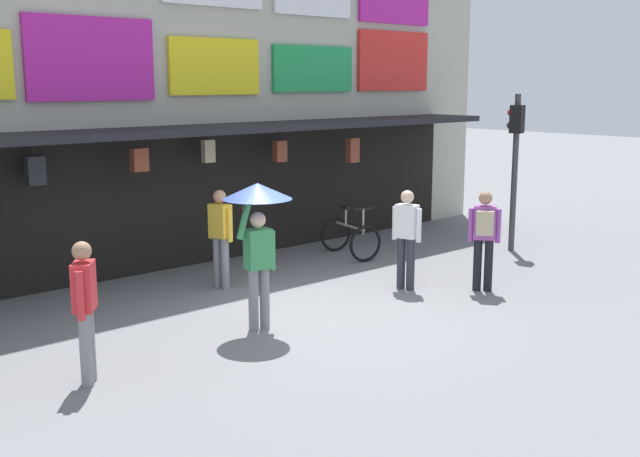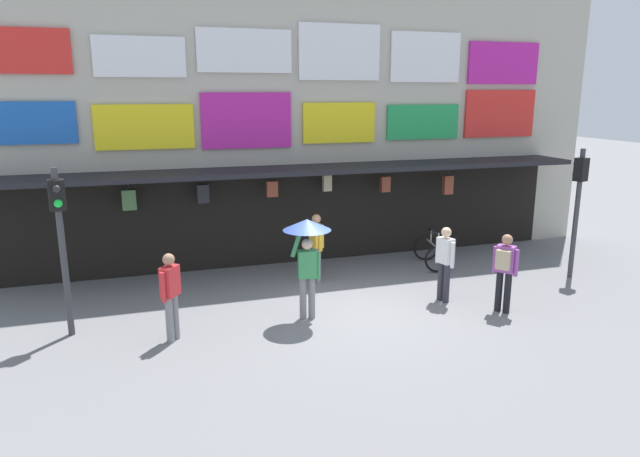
{
  "view_description": "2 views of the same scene",
  "coord_description": "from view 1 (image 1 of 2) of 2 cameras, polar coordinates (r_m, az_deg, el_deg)",
  "views": [
    {
      "loc": [
        -7.11,
        -8.24,
        3.44
      ],
      "look_at": [
        0.83,
        0.57,
        1.16
      ],
      "focal_mm": 43.01,
      "sensor_mm": 36.0,
      "label": 1
    },
    {
      "loc": [
        -3.83,
        -10.35,
        4.5
      ],
      "look_at": [
        -0.32,
        0.72,
        1.7
      ],
      "focal_mm": 31.76,
      "sensor_mm": 36.0,
      "label": 2
    }
  ],
  "objects": [
    {
      "name": "pedestrian_in_blue",
      "position": [
        12.83,
        6.46,
        -0.4
      ],
      "size": [
        0.31,
        0.51,
        1.68
      ],
      "color": "#2D2D38",
      "rests_on": "ground"
    },
    {
      "name": "pedestrian_in_purple",
      "position": [
        12.9,
        12.12,
        -0.35
      ],
      "size": [
        0.47,
        0.48,
        1.68
      ],
      "color": "black",
      "rests_on": "ground"
    },
    {
      "name": "shopfront",
      "position": [
        14.66,
        -13.28,
        12.64
      ],
      "size": [
        18.0,
        2.6,
        8.0
      ],
      "color": "#B2AD9E",
      "rests_on": "ground"
    },
    {
      "name": "pedestrian_with_umbrella",
      "position": [
        10.56,
        -4.66,
        1.04
      ],
      "size": [
        0.96,
        0.96,
        2.08
      ],
      "color": "gray",
      "rests_on": "ground"
    },
    {
      "name": "pedestrian_in_white",
      "position": [
        12.9,
        -7.42,
        -0.36
      ],
      "size": [
        0.28,
        0.52,
        1.68
      ],
      "color": "gray",
      "rests_on": "ground"
    },
    {
      "name": "traffic_light_far",
      "position": [
        16.07,
        14.33,
        5.9
      ],
      "size": [
        0.34,
        0.35,
        3.2
      ],
      "color": "#38383D",
      "rests_on": "ground"
    },
    {
      "name": "pedestrian_in_yellow",
      "position": [
        9.15,
        -17.09,
        -5.42
      ],
      "size": [
        0.39,
        0.44,
        1.68
      ],
      "color": "gray",
      "rests_on": "ground"
    },
    {
      "name": "bicycle_parked",
      "position": [
        15.26,
        2.26,
        -0.65
      ],
      "size": [
        0.94,
        1.28,
        1.05
      ],
      "color": "black",
      "rests_on": "ground"
    },
    {
      "name": "ground_plane",
      "position": [
        11.41,
        -1.18,
        -6.67
      ],
      "size": [
        80.0,
        80.0,
        0.0
      ],
      "primitive_type": "plane",
      "color": "slate"
    }
  ]
}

